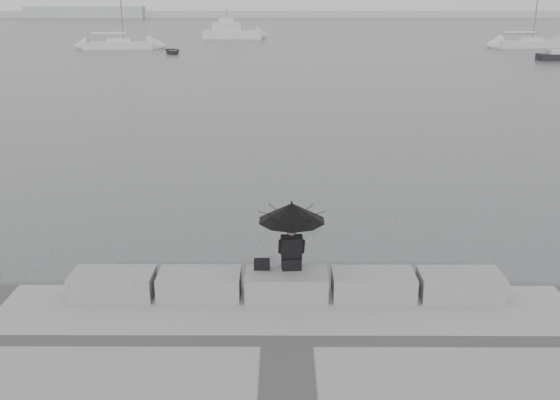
{
  "coord_description": "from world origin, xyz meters",
  "views": [
    {
      "loc": [
        -0.08,
        -11.49,
        6.19
      ],
      "look_at": [
        -0.14,
        3.0,
        1.35
      ],
      "focal_mm": 40.0,
      "sensor_mm": 36.0,
      "label": 1
    }
  ],
  "objects_px": {
    "sailboat_left": "(120,44)",
    "seated_person": "(292,219)",
    "motor_cruiser": "(233,32)",
    "dinghy": "(172,51)",
    "sailboat_right": "(528,43)"
  },
  "relations": [
    {
      "from": "sailboat_right",
      "to": "dinghy",
      "type": "xyz_separation_m",
      "value": [
        -40.59,
        -7.61,
        -0.24
      ]
    },
    {
      "from": "seated_person",
      "to": "dinghy",
      "type": "height_order",
      "value": "seated_person"
    },
    {
      "from": "sailboat_left",
      "to": "dinghy",
      "type": "bearing_deg",
      "value": -44.95
    },
    {
      "from": "sailboat_right",
      "to": "motor_cruiser",
      "type": "xyz_separation_m",
      "value": [
        -35.83,
        15.01,
        0.37
      ]
    },
    {
      "from": "seated_person",
      "to": "sailboat_left",
      "type": "xyz_separation_m",
      "value": [
        -18.88,
        62.0,
        -1.51
      ]
    },
    {
      "from": "sailboat_left",
      "to": "seated_person",
      "type": "bearing_deg",
      "value": -79.16
    },
    {
      "from": "seated_person",
      "to": "sailboat_right",
      "type": "xyz_separation_m",
      "value": [
        28.68,
        63.99,
        -1.51
      ]
    },
    {
      "from": "sailboat_left",
      "to": "dinghy",
      "type": "xyz_separation_m",
      "value": [
        6.97,
        -5.62,
        -0.24
      ]
    },
    {
      "from": "motor_cruiser",
      "to": "dinghy",
      "type": "bearing_deg",
      "value": -101.11
    },
    {
      "from": "seated_person",
      "to": "motor_cruiser",
      "type": "distance_m",
      "value": 79.33
    },
    {
      "from": "sailboat_left",
      "to": "motor_cruiser",
      "type": "bearing_deg",
      "value": 49.28
    },
    {
      "from": "sailboat_left",
      "to": "dinghy",
      "type": "relative_size",
      "value": 3.82
    },
    {
      "from": "seated_person",
      "to": "motor_cruiser",
      "type": "height_order",
      "value": "motor_cruiser"
    },
    {
      "from": "sailboat_right",
      "to": "motor_cruiser",
      "type": "relative_size",
      "value": 1.58
    },
    {
      "from": "motor_cruiser",
      "to": "dinghy",
      "type": "xyz_separation_m",
      "value": [
        -4.76,
        -22.61,
        -0.61
      ]
    }
  ]
}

